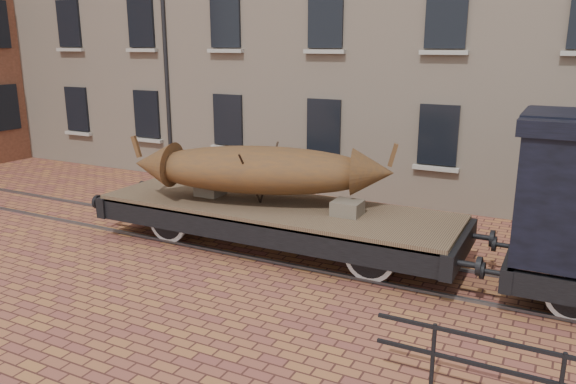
% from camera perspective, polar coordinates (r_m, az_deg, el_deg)
% --- Properties ---
extents(ground, '(90.00, 90.00, 0.00)m').
position_cam_1_polar(ground, '(12.60, 4.89, -7.02)').
color(ground, brown).
extents(rail_track, '(30.00, 1.52, 0.06)m').
position_cam_1_polar(rail_track, '(12.59, 4.89, -6.90)').
color(rail_track, '#59595E').
rests_on(rail_track, ground).
extents(flatcar_wagon, '(9.43, 2.56, 1.42)m').
position_cam_1_polar(flatcar_wagon, '(12.93, -1.36, -2.23)').
color(flatcar_wagon, brown).
rests_on(flatcar_wagon, ground).
extents(iron_boat, '(6.08, 3.19, 1.49)m').
position_cam_1_polar(iron_boat, '(12.85, -2.88, 2.29)').
color(iron_boat, brown).
rests_on(iron_boat, flatcar_wagon).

